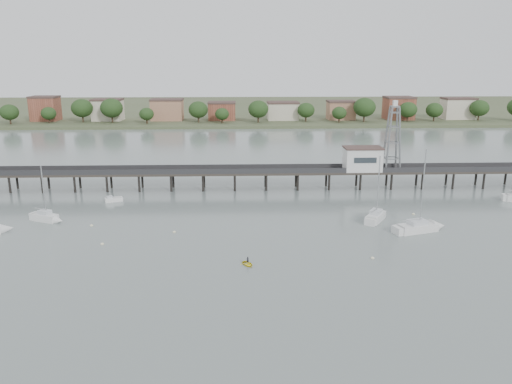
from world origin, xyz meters
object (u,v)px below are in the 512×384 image
white_tender (113,200)px  pier (250,172)px  sailboat_c (377,216)px  sailboat_d (425,227)px  yellow_dinghy (248,265)px  sailboat_b (49,218)px  lattice_tower (393,139)px

white_tender → pier: bearing=-3.1°
pier → sailboat_c: size_ratio=12.12×
sailboat_d → sailboat_c: 9.06m
sailboat_d → yellow_dinghy: bearing=-173.1°
sailboat_b → sailboat_c: bearing=23.4°
lattice_tower → yellow_dinghy: size_ratio=6.74×
pier → white_tender: bearing=-161.4°
pier → sailboat_c: sailboat_c is taller
lattice_tower → sailboat_d: lattice_tower is taller
yellow_dinghy → white_tender: bearing=99.2°
white_tender → sailboat_d: bearing=-41.0°
lattice_tower → sailboat_c: 26.69m
pier → sailboat_d: (28.75, -29.40, -3.16)m
lattice_tower → sailboat_b: (-68.06, -22.20, -10.44)m
yellow_dinghy → sailboat_c: bearing=10.7°
sailboat_b → yellow_dinghy: size_ratio=4.62×
sailboat_b → white_tender: sailboat_b is taller
sailboat_b → white_tender: (8.34, 12.72, -0.24)m
pier → sailboat_d: sailboat_d is taller
sailboat_b → sailboat_c: (59.06, -0.64, -0.01)m
sailboat_d → sailboat_c: (-6.25, 6.56, 0.01)m
sailboat_c → pier: bearing=77.1°
lattice_tower → sailboat_b: 72.34m
white_tender → yellow_dinghy: 42.90m
lattice_tower → white_tender: 61.40m
lattice_tower → sailboat_d: (-2.75, -29.40, -10.47)m
sailboat_c → sailboat_d: bearing=-103.8°
sailboat_b → sailboat_d: size_ratio=0.71×
sailboat_c → white_tender: size_ratio=3.29×
sailboat_c → yellow_dinghy: bearing=162.7°
pier → sailboat_d: 41.25m
sailboat_b → lattice_tower: bearing=42.1°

